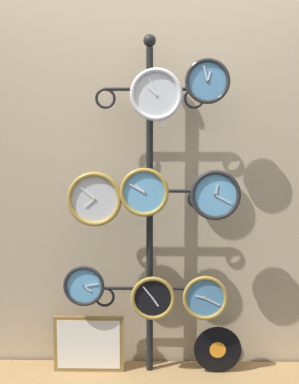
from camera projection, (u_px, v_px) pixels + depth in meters
shop_wall at (150, 149)px, 3.27m from camera, size 4.40×0.04×2.80m
low_shelf at (149, 379)px, 3.21m from camera, size 2.20×0.36×0.06m
display_stand at (150, 252)px, 3.18m from camera, size 0.67×0.34×2.06m
clock_top_center at (156, 95)px, 2.97m from camera, size 0.29×0.04×0.29m
clock_top_right at (207, 81)px, 2.98m from camera, size 0.25×0.04×0.25m
clock_middle_left at (94, 199)px, 3.06m from camera, size 0.32×0.04×0.32m
clock_middle_center at (144, 192)px, 3.03m from camera, size 0.28×0.04×0.28m
clock_middle_right at (215, 195)px, 3.03m from camera, size 0.29×0.04×0.29m
clock_bottom_left at (84, 286)px, 3.12m from camera, size 0.24×0.04×0.24m
clock_bottom_center at (153, 298)px, 3.11m from camera, size 0.26×0.04×0.26m
clock_bottom_right at (205, 298)px, 3.11m from camera, size 0.27×0.04×0.27m
vinyl_record at (218, 350)px, 3.21m from camera, size 0.29×0.01×0.29m
picture_frame at (89, 344)px, 3.22m from camera, size 0.42×0.02×0.34m
price_tag_upper at (163, 124)px, 2.99m from camera, size 0.04×0.00×0.03m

